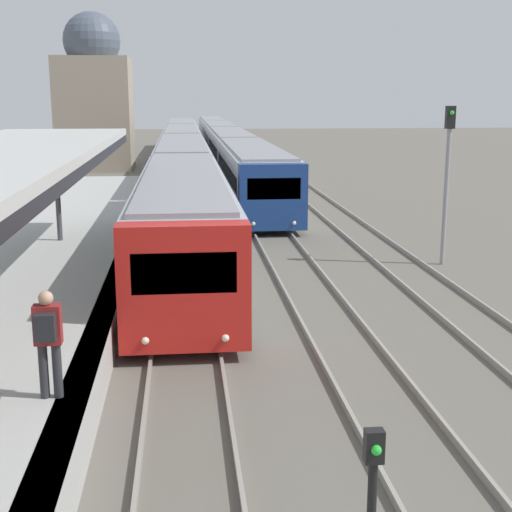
# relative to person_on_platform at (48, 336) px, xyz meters

# --- Properties ---
(person_on_platform) EXTENTS (0.40, 0.40, 1.66)m
(person_on_platform) POSITION_rel_person_on_platform_xyz_m (0.00, 0.00, 0.00)
(person_on_platform) COLOR #2D2D33
(person_on_platform) RESTS_ON station_platform
(train_near) EXTENTS (2.70, 66.71, 3.00)m
(train_near) POSITION_rel_person_on_platform_xyz_m (2.02, 36.79, -0.22)
(train_near) COLOR red
(train_near) RESTS_ON ground_plane
(train_far) EXTENTS (2.66, 63.46, 2.95)m
(train_far) POSITION_rel_person_on_platform_xyz_m (5.49, 48.28, -0.25)
(train_far) COLOR navy
(train_far) RESTS_ON ground_plane
(signal_post_near) EXTENTS (0.20, 0.21, 2.01)m
(signal_post_near) POSITION_rel_person_on_platform_xyz_m (3.94, -3.72, -0.65)
(signal_post_near) COLOR black
(signal_post_near) RESTS_ON ground_plane
(signal_mast_far) EXTENTS (0.28, 0.29, 5.06)m
(signal_mast_far) POSITION_rel_person_on_platform_xyz_m (10.38, 11.58, 1.29)
(signal_mast_far) COLOR gray
(signal_mast_far) RESTS_ON ground_plane
(distant_domed_building) EXTENTS (5.34, 5.34, 11.31)m
(distant_domed_building) POSITION_rel_person_on_platform_xyz_m (-4.29, 44.22, 3.37)
(distant_domed_building) COLOR gray
(distant_domed_building) RESTS_ON ground_plane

